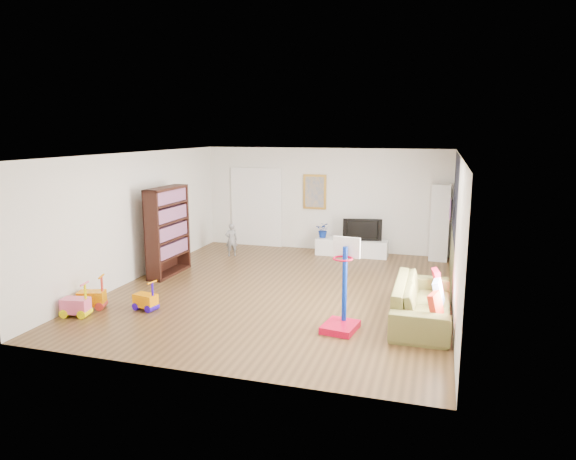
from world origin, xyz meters
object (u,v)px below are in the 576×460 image
(sofa, at_px, (422,301))
(basketball_hoop, at_px, (341,285))
(bookshelf, at_px, (168,231))
(media_console, at_px, (352,248))

(sofa, xyz_separation_m, basketball_hoop, (-1.22, -0.82, 0.41))
(bookshelf, bearing_deg, media_console, 39.50)
(media_console, xyz_separation_m, sofa, (1.90, -4.20, 0.13))
(media_console, relative_size, sofa, 0.78)
(sofa, relative_size, basketball_hoop, 1.55)
(media_console, bearing_deg, sofa, -65.63)
(bookshelf, distance_m, sofa, 5.70)
(sofa, height_order, basketball_hoop, basketball_hoop)
(bookshelf, bearing_deg, basketball_hoop, -25.72)
(bookshelf, bearing_deg, sofa, -12.65)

